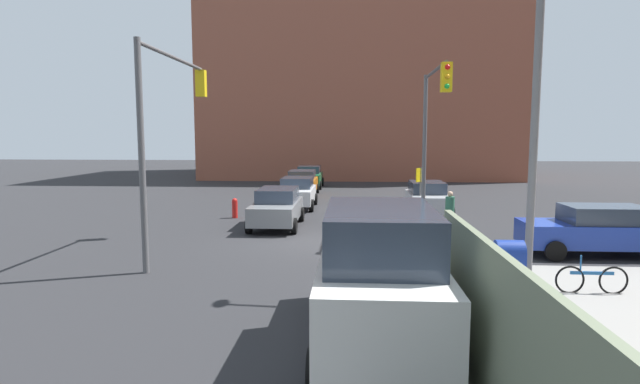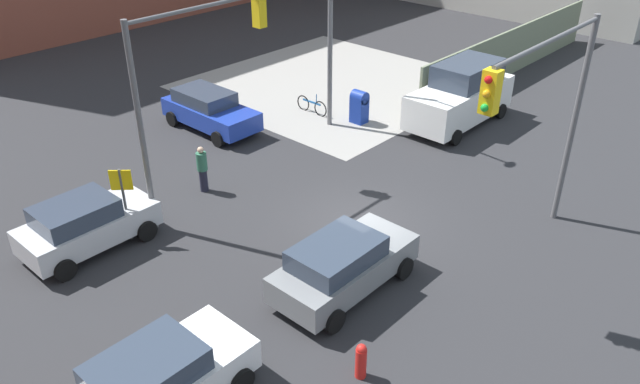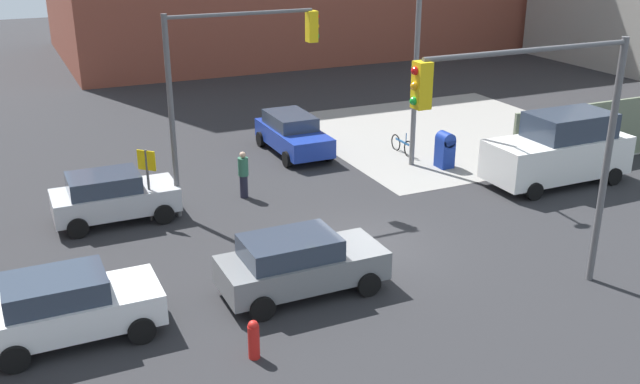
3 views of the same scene
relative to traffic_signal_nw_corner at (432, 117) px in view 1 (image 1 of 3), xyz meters
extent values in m
plane|color=#28282B|center=(2.54, -4.50, -4.61)|extent=(120.00, 120.00, 0.00)
cube|color=#93513D|center=(-29.46, -2.60, 5.64)|extent=(16.00, 28.00, 20.51)
cylinder|color=#59595B|center=(-1.96, 0.00, -1.36)|extent=(0.18, 0.18, 6.50)
cylinder|color=#59595B|center=(0.45, 0.00, 1.77)|extent=(4.81, 0.12, 0.12)
cube|color=yellow|center=(2.85, 0.00, 1.24)|extent=(0.32, 0.36, 1.00)
sphere|color=red|center=(3.03, 0.00, 1.56)|extent=(0.18, 0.18, 0.18)
sphere|color=orange|center=(3.03, 0.00, 1.24)|extent=(0.18, 0.18, 0.18)
sphere|color=green|center=(3.03, 0.00, 0.92)|extent=(0.18, 0.18, 0.18)
cylinder|color=#59595B|center=(7.04, -9.00, -1.36)|extent=(0.18, 0.18, 6.50)
cylinder|color=#59595B|center=(4.21, -9.00, 1.77)|extent=(5.67, 0.12, 0.12)
cube|color=yellow|center=(1.37, -9.00, 1.24)|extent=(0.32, 0.36, 1.00)
sphere|color=red|center=(1.19, -9.00, 1.56)|extent=(0.18, 0.18, 0.18)
sphere|color=orange|center=(1.19, -9.00, 1.24)|extent=(0.18, 0.18, 0.18)
sphere|color=green|center=(1.19, -9.00, 0.92)|extent=(0.18, 0.18, 0.18)
cylinder|color=slate|center=(7.74, 1.30, -0.61)|extent=(0.20, 0.20, 8.00)
cylinder|color=#4C4C4C|center=(-2.86, -0.02, -3.41)|extent=(0.08, 0.08, 2.40)
cube|color=yellow|center=(-2.86, -0.02, -2.56)|extent=(0.48, 0.48, 0.64)
cube|color=navy|center=(8.74, 0.50, -4.04)|extent=(0.56, 0.64, 1.15)
cylinder|color=navy|center=(8.74, 0.50, -3.46)|extent=(0.56, 0.64, 0.56)
cylinder|color=red|center=(-2.46, -8.70, -4.21)|extent=(0.26, 0.26, 0.80)
sphere|color=red|center=(-2.46, -8.70, -3.79)|extent=(0.24, 0.24, 0.24)
cube|color=slate|center=(-0.28, -6.37, -3.92)|extent=(4.29, 1.80, 0.75)
cube|color=#2D3847|center=(-0.62, -6.37, -3.27)|extent=(2.40, 1.58, 0.55)
cylinder|color=black|center=(1.18, -5.47, -4.29)|extent=(0.64, 0.22, 0.64)
cylinder|color=black|center=(1.18, -7.27, -4.29)|extent=(0.64, 0.22, 0.64)
cylinder|color=black|center=(-1.74, -5.47, -4.29)|extent=(0.64, 0.22, 0.64)
cylinder|color=black|center=(-1.74, -7.27, -4.29)|extent=(0.64, 0.22, 0.64)
cube|color=white|center=(-5.94, -6.15, -3.92)|extent=(3.97, 1.80, 0.75)
cube|color=#2D3847|center=(-6.26, -6.15, -3.27)|extent=(2.23, 1.58, 0.55)
cylinder|color=black|center=(-4.59, -5.25, -4.29)|extent=(0.64, 0.22, 0.64)
cylinder|color=black|center=(-4.59, -7.05, -4.29)|extent=(0.64, 0.22, 0.64)
cylinder|color=black|center=(-7.29, -5.25, -4.29)|extent=(0.64, 0.22, 0.64)
cylinder|color=black|center=(-7.29, -7.05, -4.29)|extent=(0.64, 0.22, 0.64)
cube|color=#1E6638|center=(-16.38, -6.39, -3.92)|extent=(4.09, 1.80, 0.75)
cube|color=#2D3847|center=(-16.71, -6.39, -3.27)|extent=(2.29, 1.58, 0.55)
cylinder|color=black|center=(-14.99, -5.49, -4.29)|extent=(0.64, 0.22, 0.64)
cylinder|color=black|center=(-14.99, -7.29, -4.29)|extent=(0.64, 0.22, 0.64)
cylinder|color=black|center=(-17.77, -5.49, -4.29)|extent=(0.64, 0.22, 0.64)
cylinder|color=black|center=(-17.77, -7.29, -4.29)|extent=(0.64, 0.22, 0.64)
cube|color=#1E389E|center=(4.05, 4.59, -3.92)|extent=(1.80, 4.41, 0.75)
cube|color=#2D3847|center=(4.05, 4.94, -3.27)|extent=(1.58, 2.47, 0.55)
cylinder|color=black|center=(4.95, 3.09, -4.29)|extent=(0.22, 0.64, 0.64)
cylinder|color=black|center=(3.15, 3.09, -4.29)|extent=(0.22, 0.64, 0.64)
cylinder|color=black|center=(3.15, 6.08, -4.29)|extent=(0.22, 0.64, 0.64)
cube|color=orange|center=(-11.37, -6.43, -3.92)|extent=(4.41, 1.80, 0.75)
cube|color=#2D3847|center=(-11.73, -6.43, -3.27)|extent=(2.47, 1.58, 0.55)
cylinder|color=black|center=(-9.87, -5.53, -4.29)|extent=(0.64, 0.22, 0.64)
cylinder|color=black|center=(-9.87, -7.33, -4.29)|extent=(0.64, 0.22, 0.64)
cylinder|color=black|center=(-12.87, -5.53, -4.29)|extent=(0.64, 0.22, 0.64)
cylinder|color=black|center=(-12.87, -7.33, -4.29)|extent=(0.64, 0.22, 0.64)
cube|color=#B7BABF|center=(-3.85, 0.48, -3.92)|extent=(3.89, 1.80, 0.75)
cube|color=#2D3847|center=(-4.17, 0.48, -3.27)|extent=(2.18, 1.58, 0.55)
cylinder|color=black|center=(-2.53, 1.38, -4.29)|extent=(0.64, 0.22, 0.64)
cylinder|color=black|center=(-2.53, -0.42, -4.29)|extent=(0.64, 0.22, 0.64)
cylinder|color=black|center=(-5.18, 1.38, -4.29)|extent=(0.64, 0.22, 0.64)
cylinder|color=black|center=(-5.18, -0.42, -4.29)|extent=(0.64, 0.22, 0.64)
cube|color=white|center=(11.42, -2.70, -3.59)|extent=(5.40, 2.10, 1.40)
cube|color=#2D3847|center=(11.86, -2.70, -2.44)|extent=(3.02, 1.85, 0.90)
cylinder|color=black|center=(9.59, -3.75, -4.29)|extent=(0.64, 0.22, 0.64)
cylinder|color=black|center=(9.59, -1.65, -4.29)|extent=(0.64, 0.22, 0.64)
cylinder|color=black|center=(13.26, -3.75, -4.29)|extent=(0.64, 0.22, 0.64)
cylinder|color=black|center=(13.26, -1.65, -4.29)|extent=(0.64, 0.22, 0.64)
cylinder|color=#2D664C|center=(0.54, 0.70, -3.48)|extent=(0.36, 0.36, 0.64)
sphere|color=tan|center=(0.54, 0.70, -3.05)|extent=(0.22, 0.22, 0.22)
cylinder|color=#1E1E2D|center=(0.54, 0.70, -4.21)|extent=(0.28, 0.28, 0.81)
torus|color=black|center=(8.14, 3.22, -4.28)|extent=(0.05, 0.71, 0.71)
torus|color=black|center=(8.14, 2.18, -4.28)|extent=(0.05, 0.71, 0.71)
cube|color=#1E5999|center=(8.14, 2.70, -4.10)|extent=(0.04, 1.04, 0.08)
cylinder|color=#1E5999|center=(8.14, 2.42, -3.86)|extent=(0.04, 0.04, 0.40)
torus|color=black|center=(-3.74, 1.50, -4.28)|extent=(0.71, 0.05, 0.71)
torus|color=black|center=(-4.78, 1.50, -4.28)|extent=(0.71, 0.05, 0.71)
cube|color=black|center=(-4.26, 1.50, -4.10)|extent=(1.04, 0.04, 0.08)
cylinder|color=black|center=(-4.54, 1.50, -3.86)|extent=(0.04, 0.04, 0.40)
camera|label=1|loc=(20.47, -3.20, -0.75)|focal=28.00mm
camera|label=2|loc=(-10.64, -14.92, 6.09)|focal=35.00mm
camera|label=3|loc=(-6.75, -21.55, 4.50)|focal=40.00mm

